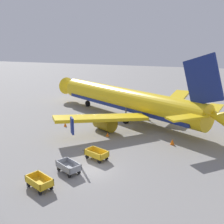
% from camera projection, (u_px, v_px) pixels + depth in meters
% --- Properties ---
extents(ground_plane, '(220.00, 220.00, 0.00)m').
position_uv_depth(ground_plane, '(91.00, 170.00, 26.97)').
color(ground_plane, gray).
extents(airplane, '(34.52, 28.66, 11.34)m').
position_uv_depth(airplane, '(129.00, 101.00, 43.56)').
color(airplane, yellow).
rests_on(airplane, ground).
extents(baggage_cart_nearest, '(3.55, 2.29, 1.07)m').
position_uv_depth(baggage_cart_nearest, '(39.00, 182.00, 23.51)').
color(baggage_cart_nearest, gold).
rests_on(baggage_cart_nearest, ground).
extents(baggage_cart_second_in_row, '(3.49, 2.40, 1.07)m').
position_uv_depth(baggage_cart_second_in_row, '(68.00, 167.00, 26.31)').
color(baggage_cart_second_in_row, gray).
rests_on(baggage_cart_second_in_row, ground).
extents(baggage_cart_third_in_row, '(3.57, 2.22, 1.07)m').
position_uv_depth(baggage_cart_third_in_row, '(97.00, 154.00, 29.23)').
color(baggage_cart_third_in_row, gold).
rests_on(baggage_cart_third_in_row, ground).
extents(traffic_cone_near_plane, '(0.48, 0.48, 0.63)m').
position_uv_depth(traffic_cone_near_plane, '(65.00, 124.00, 40.39)').
color(traffic_cone_near_plane, orange).
rests_on(traffic_cone_near_plane, ground).
extents(traffic_cone_mid_apron, '(0.54, 0.54, 0.72)m').
position_uv_depth(traffic_cone_mid_apron, '(172.00, 142.00, 33.36)').
color(traffic_cone_mid_apron, orange).
rests_on(traffic_cone_mid_apron, ground).
extents(traffic_cone_by_carts, '(0.42, 0.42, 0.56)m').
position_uv_depth(traffic_cone_by_carts, '(107.00, 134.00, 36.25)').
color(traffic_cone_by_carts, orange).
rests_on(traffic_cone_by_carts, ground).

